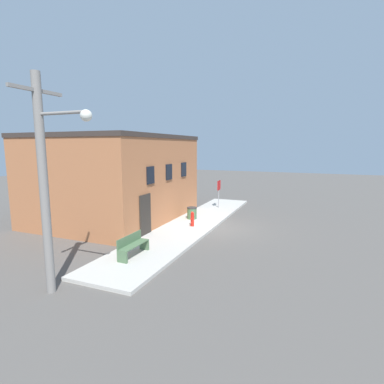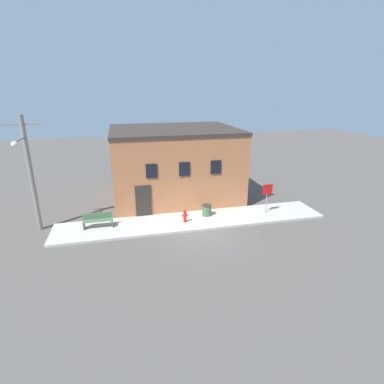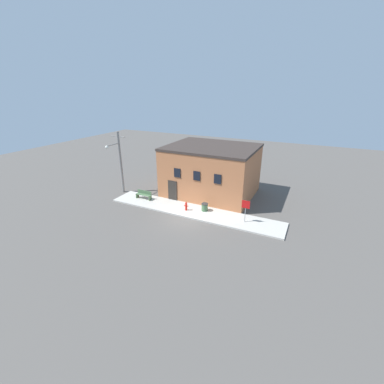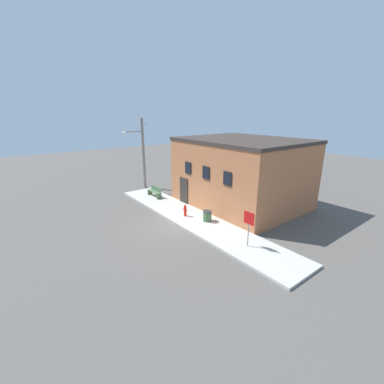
{
  "view_description": "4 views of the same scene",
  "coord_description": "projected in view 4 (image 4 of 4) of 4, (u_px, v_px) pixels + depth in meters",
  "views": [
    {
      "loc": [
        -15.72,
        -5.03,
        4.58
      ],
      "look_at": [
        -0.07,
        1.41,
        2.0
      ],
      "focal_mm": 28.0,
      "sensor_mm": 36.0,
      "label": 1
    },
    {
      "loc": [
        -4.12,
        -15.43,
        7.96
      ],
      "look_at": [
        -0.07,
        1.41,
        2.0
      ],
      "focal_mm": 28.0,
      "sensor_mm": 36.0,
      "label": 2
    },
    {
      "loc": [
        9.47,
        -18.15,
        10.82
      ],
      "look_at": [
        -0.07,
        1.41,
        2.0
      ],
      "focal_mm": 24.0,
      "sensor_mm": 36.0,
      "label": 3
    },
    {
      "loc": [
        13.12,
        -8.71,
        7.15
      ],
      "look_at": [
        -0.07,
        1.41,
        2.0
      ],
      "focal_mm": 24.0,
      "sensor_mm": 36.0,
      "label": 4
    }
  ],
  "objects": [
    {
      "name": "ground_plane",
      "position": [
        176.0,
        225.0,
        17.13
      ],
      "size": [
        80.0,
        80.0,
        0.0
      ],
      "primitive_type": "plane",
      "color": "#56514C"
    },
    {
      "name": "brick_building",
      "position": [
        242.0,
        172.0,
        20.31
      ],
      "size": [
        9.14,
        7.49,
        5.27
      ],
      "color": "#B26B42",
      "rests_on": "ground"
    },
    {
      "name": "fire_hydrant",
      "position": [
        185.0,
        210.0,
        18.08
      ],
      "size": [
        0.42,
        0.2,
        0.84
      ],
      "color": "red",
      "rests_on": "sidewalk"
    },
    {
      "name": "trash_bin",
      "position": [
        207.0,
        216.0,
        17.29
      ],
      "size": [
        0.61,
        0.61,
        0.72
      ],
      "color": "#426642",
      "rests_on": "sidewalk"
    },
    {
      "name": "utility_pole",
      "position": [
        142.0,
        151.0,
        24.38
      ],
      "size": [
        1.8,
        2.04,
        6.71
      ],
      "color": "gray",
      "rests_on": "ground"
    },
    {
      "name": "sidewalk",
      "position": [
        193.0,
        219.0,
        17.92
      ],
      "size": [
        16.91,
        2.81,
        0.14
      ],
      "color": "#BCB7AD",
      "rests_on": "ground"
    },
    {
      "name": "stop_sign",
      "position": [
        249.0,
        223.0,
        13.7
      ],
      "size": [
        0.69,
        0.06,
        1.99
      ],
      "color": "gray",
      "rests_on": "sidewalk"
    },
    {
      "name": "bench",
      "position": [
        155.0,
        192.0,
        22.31
      ],
      "size": [
        1.7,
        0.44,
        0.86
      ],
      "color": "#4C6B47",
      "rests_on": "sidewalk"
    }
  ]
}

